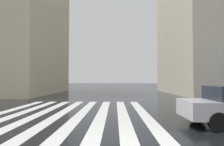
# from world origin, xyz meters

# --- Properties ---
(zebra_crossing) EXTENTS (13.00, 7.50, 0.01)m
(zebra_crossing) POSITION_xyz_m (4.00, 2.26, 0.00)
(zebra_crossing) COLOR silver
(zebra_crossing) RESTS_ON ground_plane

